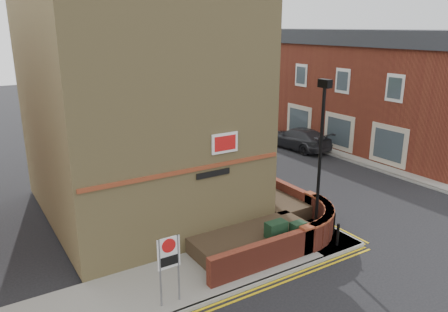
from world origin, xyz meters
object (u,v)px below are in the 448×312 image
lamppost (320,162)px  silver_car_near (236,149)px  utility_cabinet_large (276,237)px  zone_sign (169,258)px

lamppost → silver_car_near: 11.61m
utility_cabinet_large → zone_sign: zone_sign is taller
lamppost → silver_car_near: (3.40, 10.80, -2.56)m
lamppost → silver_car_near: size_ratio=1.33×
lamppost → zone_sign: lamppost is taller
utility_cabinet_large → zone_sign: (-4.70, -0.80, 0.92)m
lamppost → utility_cabinet_large: size_ratio=5.25×
zone_sign → silver_car_near: zone_sign is taller
lamppost → utility_cabinet_large: (-1.90, 0.10, -2.62)m
lamppost → utility_cabinet_large: bearing=177.0°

